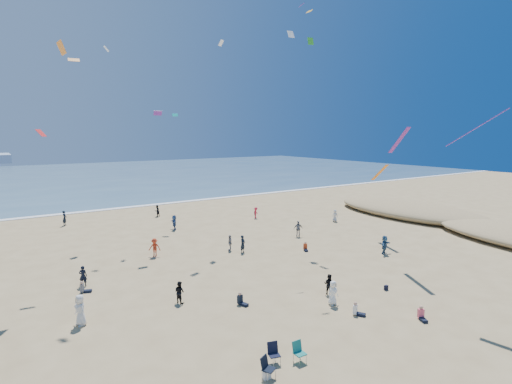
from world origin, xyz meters
TOP-DOWN VIEW (x-y plane):
  - ground at (0.00, 0.00)m, footprint 220.00×220.00m
  - ocean at (0.00, 95.00)m, footprint 220.00×100.00m
  - surf_line at (0.00, 45.00)m, footprint 220.00×1.20m
  - standing_flyers at (5.46, 17.98)m, footprint 32.77×34.99m
  - seated_group at (2.97, 6.78)m, footprint 20.59×16.53m
  - chair_cluster at (-2.44, -0.66)m, footprint 2.71×1.57m
  - white_tote at (-3.50, -0.98)m, footprint 0.35×0.20m
  - black_backpack at (-1.93, 0.58)m, footprint 0.30×0.22m
  - navy_bag at (9.53, 2.68)m, footprint 0.28×0.18m
  - kites_aloft at (8.92, 12.26)m, footprint 35.83×36.55m

SIDE VIEW (x-z plane):
  - ground at x=0.00m, z-range 0.00..0.00m
  - ocean at x=0.00m, z-range 0.00..0.06m
  - surf_line at x=0.00m, z-range 0.00..0.08m
  - navy_bag at x=9.53m, z-range 0.00..0.34m
  - black_backpack at x=-1.93m, z-range 0.00..0.38m
  - white_tote at x=-3.50m, z-range 0.00..0.40m
  - seated_group at x=2.97m, z-range 0.00..0.84m
  - chair_cluster at x=-2.44m, z-range 0.00..1.00m
  - standing_flyers at x=5.46m, z-range -0.10..1.73m
  - kites_aloft at x=8.92m, z-range 1.57..28.36m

